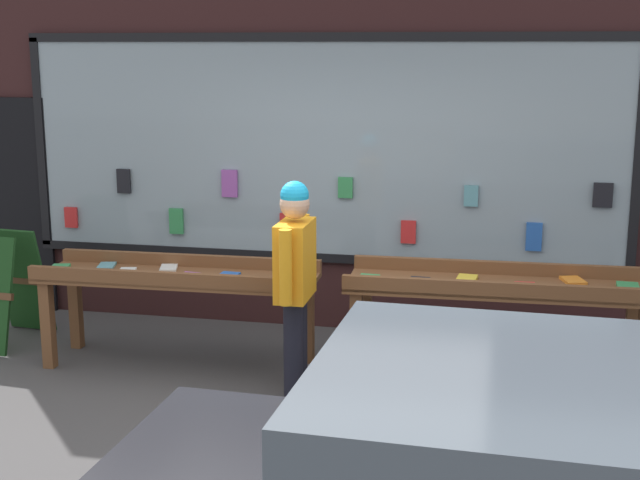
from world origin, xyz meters
TOP-DOWN VIEW (x-y plane):
  - ground_plane at (0.00, 0.00)m, footprint 40.00×40.00m
  - shopfront_facade at (-0.07, 2.39)m, footprint 7.96×0.29m
  - display_table_left at (-1.28, 1.06)m, footprint 2.27×0.72m
  - display_table_right at (1.28, 1.06)m, footprint 2.28×0.75m
  - person_browsing at (-0.16, 0.52)m, footprint 0.22×0.66m
  - small_dog at (0.33, 0.35)m, footprint 0.34×0.53m
  - sandwich_board_sign at (-2.98, 1.29)m, footprint 0.56×0.82m

SIDE VIEW (x-z plane):
  - ground_plane at x=0.00m, z-range 0.00..0.00m
  - small_dog at x=0.33m, z-range 0.06..0.45m
  - sandwich_board_sign at x=-2.98m, z-range 0.01..0.99m
  - display_table_left at x=-1.28m, z-range 0.26..1.12m
  - display_table_right at x=1.28m, z-range 0.28..1.21m
  - person_browsing at x=-0.16m, z-range 0.14..1.79m
  - shopfront_facade at x=-0.07m, z-range -0.02..3.49m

